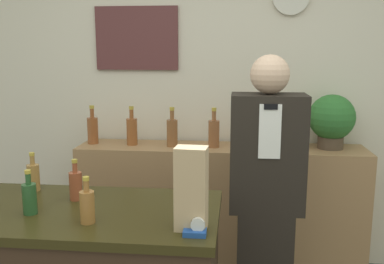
{
  "coord_description": "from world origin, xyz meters",
  "views": [
    {
      "loc": [
        0.23,
        -1.24,
        1.63
      ],
      "look_at": [
        -0.02,
        1.14,
        1.18
      ],
      "focal_mm": 40.0,
      "sensor_mm": 36.0,
      "label": 1
    }
  ],
  "objects_px": {
    "shopkeeper": "(266,200)",
    "potted_plant": "(332,119)",
    "tape_dispenser": "(196,230)",
    "paper_bag": "(191,189)"
  },
  "relations": [
    {
      "from": "shopkeeper",
      "to": "potted_plant",
      "type": "height_order",
      "value": "shopkeeper"
    },
    {
      "from": "potted_plant",
      "to": "tape_dispenser",
      "type": "xyz_separation_m",
      "value": [
        -0.81,
        -1.47,
        -0.22
      ]
    },
    {
      "from": "shopkeeper",
      "to": "potted_plant",
      "type": "bearing_deg",
      "value": 54.95
    },
    {
      "from": "potted_plant",
      "to": "paper_bag",
      "type": "height_order",
      "value": "potted_plant"
    },
    {
      "from": "paper_bag",
      "to": "tape_dispenser",
      "type": "distance_m",
      "value": 0.16
    },
    {
      "from": "potted_plant",
      "to": "shopkeeper",
      "type": "bearing_deg",
      "value": -125.05
    },
    {
      "from": "shopkeeper",
      "to": "potted_plant",
      "type": "xyz_separation_m",
      "value": [
        0.49,
        0.69,
        0.36
      ]
    },
    {
      "from": "shopkeeper",
      "to": "paper_bag",
      "type": "distance_m",
      "value": 0.85
    },
    {
      "from": "potted_plant",
      "to": "paper_bag",
      "type": "xyz_separation_m",
      "value": [
        -0.83,
        -1.41,
        -0.07
      ]
    },
    {
      "from": "paper_bag",
      "to": "shopkeeper",
      "type": "bearing_deg",
      "value": 64.22
    }
  ]
}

